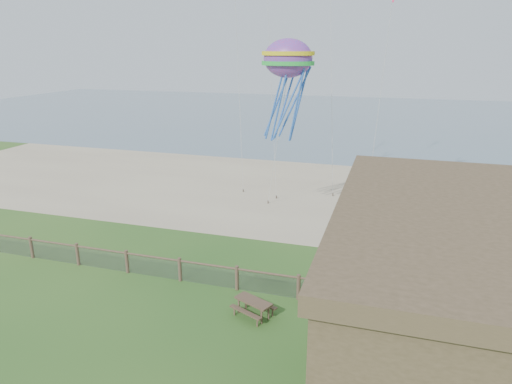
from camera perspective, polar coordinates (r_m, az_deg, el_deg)
ground at (r=17.93m, az=-9.15°, el=-21.06°), size 160.00×160.00×0.00m
sand_beach at (r=36.77m, az=5.85°, el=-0.14°), size 72.00×20.00×0.02m
ocean at (r=79.49m, az=12.19°, el=9.13°), size 160.00×68.00×0.02m
chainlink_fence at (r=22.24m, az=-2.39°, el=-10.85°), size 36.20×0.20×1.25m
picnic_table at (r=20.37m, az=-0.32°, el=-14.36°), size 2.04×1.83×0.71m
octopus_kite at (r=28.99m, az=3.94°, el=12.91°), size 3.81×3.16×6.75m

